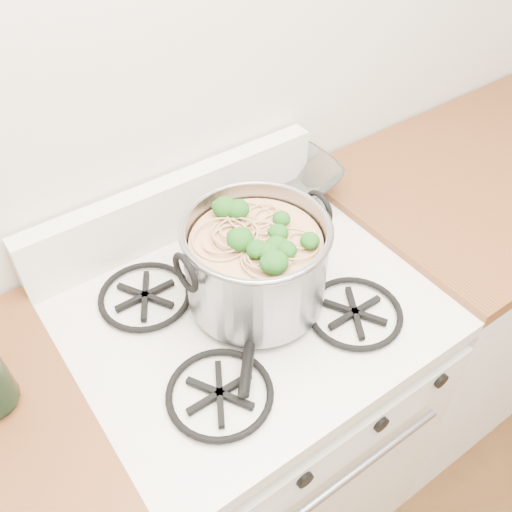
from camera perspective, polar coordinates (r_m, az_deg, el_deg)
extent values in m
plane|color=silver|center=(1.20, -10.69, 19.51)|extent=(3.60, 0.00, 3.60)
cube|color=white|center=(1.64, -0.59, -16.48)|extent=(0.76, 0.65, 0.81)
cube|color=white|center=(1.25, -0.74, -5.78)|extent=(0.76, 0.65, 0.04)
cube|color=black|center=(1.23, -0.76, -4.82)|extent=(0.60, 0.56, 0.02)
cylinder|color=black|center=(1.17, 4.61, -21.07)|extent=(0.04, 0.03, 0.04)
cylinder|color=black|center=(1.24, 12.10, -15.83)|extent=(0.04, 0.03, 0.04)
cylinder|color=black|center=(1.33, 17.72, -11.53)|extent=(0.04, 0.03, 0.04)
cube|color=#582E15|center=(1.15, -22.72, -15.91)|extent=(0.25, 0.65, 0.04)
cube|color=silver|center=(2.04, 20.09, -2.40)|extent=(1.00, 0.65, 0.88)
cube|color=#582E15|center=(1.76, 23.72, 7.96)|extent=(1.00, 0.65, 0.04)
cylinder|color=gray|center=(1.16, 0.00, -0.68)|extent=(0.29, 0.29, 0.19)
torus|color=gray|center=(1.10, 0.00, 2.74)|extent=(0.30, 0.30, 0.01)
torus|color=black|center=(1.06, -7.08, -1.67)|extent=(0.01, 0.08, 0.08)
torus|color=black|center=(1.19, 6.29, 4.73)|extent=(0.01, 0.08, 0.08)
cylinder|color=tan|center=(1.17, 0.00, -1.28)|extent=(0.26, 0.26, 0.16)
sphere|color=#1B5416|center=(1.10, 0.00, 2.26)|extent=(0.04, 0.04, 0.04)
sphere|color=#1B5416|center=(1.10, 0.00, 2.26)|extent=(0.04, 0.04, 0.04)
sphere|color=#1B5416|center=(1.10, 0.00, 2.26)|extent=(0.04, 0.04, 0.04)
sphere|color=#1B5416|center=(1.10, 0.00, 2.26)|extent=(0.04, 0.04, 0.04)
sphere|color=#1B5416|center=(1.10, 0.00, 2.26)|extent=(0.04, 0.04, 0.04)
sphere|color=#1B5416|center=(1.10, 0.00, 2.26)|extent=(0.04, 0.04, 0.04)
sphere|color=#1B5416|center=(1.10, 0.00, 2.26)|extent=(0.04, 0.04, 0.04)
sphere|color=#1B5416|center=(1.10, 0.00, 2.26)|extent=(0.04, 0.04, 0.04)
sphere|color=#1B5416|center=(1.10, 0.00, 2.26)|extent=(0.04, 0.04, 0.04)
sphere|color=#1B5416|center=(1.10, 0.00, 2.26)|extent=(0.04, 0.04, 0.04)
sphere|color=#1B5416|center=(1.10, 0.00, 2.26)|extent=(0.04, 0.04, 0.04)
imported|color=white|center=(1.48, 1.43, 6.91)|extent=(0.14, 0.14, 0.03)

